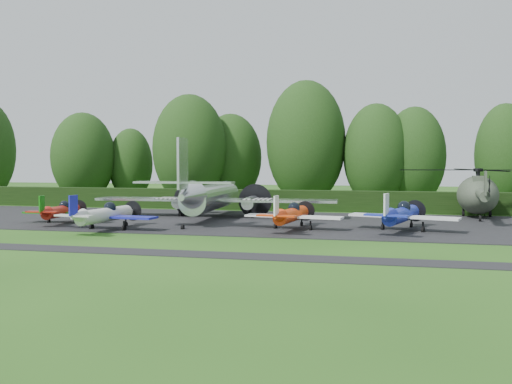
% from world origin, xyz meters
% --- Properties ---
extents(ground, '(160.00, 160.00, 0.00)m').
position_xyz_m(ground, '(0.00, 0.00, 0.00)').
color(ground, '#1F4914').
rests_on(ground, ground).
extents(apron, '(70.00, 18.00, 0.01)m').
position_xyz_m(apron, '(0.00, 10.00, 0.00)').
color(apron, black).
rests_on(apron, ground).
extents(taxiway_verge, '(70.00, 2.00, 0.00)m').
position_xyz_m(taxiway_verge, '(0.00, -6.00, 0.00)').
color(taxiway_verge, black).
rests_on(taxiway_verge, ground).
extents(hedgerow, '(90.00, 1.60, 2.00)m').
position_xyz_m(hedgerow, '(0.00, 21.00, 0.00)').
color(hedgerow, black).
rests_on(hedgerow, ground).
extents(transport_plane, '(20.86, 16.00, 6.69)m').
position_xyz_m(transport_plane, '(-0.71, 11.46, 1.86)').
color(transport_plane, silver).
rests_on(transport_plane, ground).
extents(light_plane_red, '(6.26, 6.58, 2.40)m').
position_xyz_m(light_plane_red, '(-10.66, 5.20, 1.00)').
color(light_plane_red, '#A5180F').
rests_on(light_plane_red, ground).
extents(light_plane_white, '(7.05, 7.41, 2.71)m').
position_xyz_m(light_plane_white, '(-5.29, 2.04, 1.13)').
color(light_plane_white, silver).
rests_on(light_plane_white, ground).
extents(light_plane_orange, '(6.92, 7.27, 2.66)m').
position_xyz_m(light_plane_orange, '(7.22, 5.19, 1.11)').
color(light_plane_orange, red).
rests_on(light_plane_orange, ground).
extents(light_plane_blue, '(7.45, 7.83, 2.86)m').
position_xyz_m(light_plane_blue, '(14.63, 6.10, 1.19)').
color(light_plane_blue, '#1D2BAE').
rests_on(light_plane_blue, ground).
extents(helicopter, '(13.04, 15.27, 4.20)m').
position_xyz_m(helicopter, '(21.08, 17.45, 2.26)').
color(helicopter, '#374233').
rests_on(helicopter, ground).
extents(tree_0, '(6.21, 6.21, 11.02)m').
position_xyz_m(tree_0, '(25.72, 31.95, 5.50)').
color(tree_0, black).
rests_on(tree_0, ground).
extents(tree_1, '(7.05, 7.05, 11.07)m').
position_xyz_m(tree_1, '(12.28, 29.48, 5.52)').
color(tree_1, black).
rests_on(tree_1, ground).
extents(tree_2, '(7.60, 7.60, 10.71)m').
position_xyz_m(tree_2, '(-22.42, 28.65, 5.34)').
color(tree_2, black).
rests_on(tree_2, ground).
extents(tree_3, '(5.43, 5.43, 8.90)m').
position_xyz_m(tree_3, '(-17.69, 31.79, 4.43)').
color(tree_3, black).
rests_on(tree_3, ground).
extents(tree_6, '(8.81, 8.81, 13.81)m').
position_xyz_m(tree_6, '(4.62, 29.54, 6.90)').
color(tree_6, black).
rests_on(tree_6, ground).
extents(tree_7, '(7.42, 7.42, 10.49)m').
position_xyz_m(tree_7, '(-4.83, 32.05, 5.24)').
color(tree_7, black).
rests_on(tree_7, ground).
extents(tree_8, '(8.43, 8.43, 12.41)m').
position_xyz_m(tree_8, '(-8.44, 27.71, 6.20)').
color(tree_8, black).
rests_on(tree_8, ground).
extents(tree_9, '(6.76, 6.76, 10.75)m').
position_xyz_m(tree_9, '(16.32, 30.69, 5.36)').
color(tree_9, black).
rests_on(tree_9, ground).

